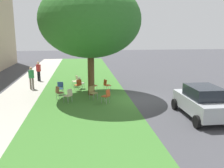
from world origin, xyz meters
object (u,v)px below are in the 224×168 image
chair_0 (93,85)px  chair_9 (69,95)px  street_tree (90,20)px  chair_7 (59,92)px  parked_car (202,102)px  chair_6 (76,80)px  chair_1 (107,95)px  chair_4 (60,87)px  pedestrian_0 (31,77)px  chair_5 (106,84)px  chair_2 (80,82)px  chair_8 (78,84)px  chair_3 (93,92)px  pedestrian_1 (39,70)px

chair_0 → chair_9: 3.09m
chair_0 → street_tree: bearing=170.3°
chair_7 → parked_car: size_ratio=0.24×
chair_6 → chair_9: (-4.48, 0.35, 0.00)m
chair_1 → chair_4: same height
chair_7 → pedestrian_0: size_ratio=0.52×
chair_5 → chair_7: 3.75m
chair_9 → parked_car: size_ratio=0.24×
chair_2 → chair_8: (-0.76, 0.14, 0.00)m
street_tree → chair_4: 4.99m
pedestrian_0 → chair_8: bearing=-107.2°
chair_6 → chair_9: 4.50m
chair_2 → chair_6: size_ratio=1.00×
street_tree → chair_5: bearing=-52.2°
chair_6 → street_tree: bearing=-157.5°
chair_5 → chair_7: (-1.87, 3.25, 0.00)m
chair_7 → chair_0: bearing=-50.8°
chair_0 → chair_8: same height
chair_2 → chair_4: 2.11m
street_tree → chair_5: (0.89, -1.14, -4.50)m
chair_5 → pedestrian_0: (1.37, 5.54, 0.41)m
chair_0 → chair_6: size_ratio=1.00×
chair_8 → parked_car: (-6.42, -6.30, 0.32)m
chair_2 → chair_9: size_ratio=1.00×
chair_6 → chair_9: same height
pedestrian_0 → chair_4: bearing=-130.3°
chair_2 → chair_3: bearing=-165.7°
chair_4 → pedestrian_0: bearing=49.7°
chair_4 → chair_7: same height
chair_4 → chair_9: bearing=-162.4°
chair_2 → chair_9: same height
chair_4 → chair_5: bearing=-80.4°
chair_4 → chair_8: 1.50m
chair_6 → parked_car: 10.27m
chair_8 → pedestrian_1: bearing=39.5°
chair_9 → chair_7: bearing=38.9°
chair_9 → pedestrian_1: pedestrian_1 is taller
pedestrian_1 → chair_8: bearing=-140.5°
street_tree → chair_1: (-2.17, -0.84, -4.50)m
parked_car → chair_7: bearing=60.4°
street_tree → chair_5: size_ratio=8.51×
chair_6 → chair_8: (-1.52, -0.22, 0.00)m
chair_0 → parked_car: parked_car is taller
chair_7 → chair_9: (-0.81, -0.65, 0.00)m
street_tree → chair_8: bearing=37.4°
chair_1 → chair_2: 4.41m
street_tree → chair_6: street_tree is taller
chair_1 → chair_7: bearing=68.1°
chair_0 → parked_car: bearing=-139.3°
chair_2 → pedestrian_1: size_ratio=0.52×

